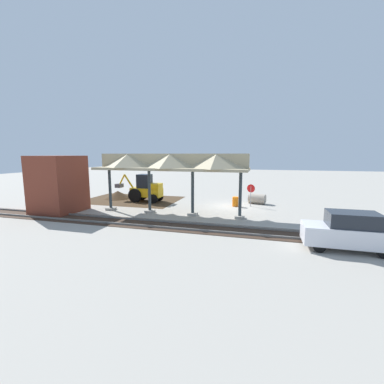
# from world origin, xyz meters

# --- Properties ---
(ground_plane) EXTENTS (120.00, 120.00, 0.00)m
(ground_plane) POSITION_xyz_m (0.00, 0.00, 0.00)
(ground_plane) COLOR #9E998E
(dirt_work_zone) EXTENTS (9.95, 7.00, 0.01)m
(dirt_work_zone) POSITION_xyz_m (10.70, -0.59, 0.00)
(dirt_work_zone) COLOR #42301E
(dirt_work_zone) RESTS_ON ground
(platform_canopy) EXTENTS (12.39, 3.20, 4.90)m
(platform_canopy) POSITION_xyz_m (4.41, 4.40, 4.16)
(platform_canopy) COLOR #9E998E
(platform_canopy) RESTS_ON ground
(rail_tracks) EXTENTS (60.00, 2.58, 0.15)m
(rail_tracks) POSITION_xyz_m (0.00, 7.78, 0.03)
(rail_tracks) COLOR slate
(rail_tracks) RESTS_ON ground
(stop_sign) EXTENTS (0.73, 0.27, 2.09)m
(stop_sign) POSITION_xyz_m (-1.74, -0.43, 1.49)
(stop_sign) COLOR gray
(stop_sign) RESTS_ON ground
(backhoe) EXTENTS (5.13, 1.77, 2.82)m
(backhoe) POSITION_xyz_m (8.87, -0.14, 1.27)
(backhoe) COLOR #EAB214
(backhoe) RESTS_ON ground
(dirt_mound) EXTENTS (6.22, 6.22, 1.65)m
(dirt_mound) POSITION_xyz_m (12.68, -1.05, 0.00)
(dirt_mound) COLOR #42301E
(dirt_mound) RESTS_ON ground
(concrete_pipe) EXTENTS (1.78, 1.35, 0.96)m
(concrete_pipe) POSITION_xyz_m (-2.29, -2.04, 0.48)
(concrete_pipe) COLOR #9E9384
(concrete_pipe) RESTS_ON ground
(brick_utility_building) EXTENTS (3.29, 3.66, 4.73)m
(brick_utility_building) POSITION_xyz_m (13.76, 6.18, 2.36)
(brick_utility_building) COLOR brown
(brick_utility_building) RESTS_ON ground
(distant_parked_car) EXTENTS (4.20, 1.76, 1.98)m
(distant_parked_car) POSITION_xyz_m (-7.08, 9.54, 0.98)
(distant_parked_car) COLOR silver
(distant_parked_car) RESTS_ON ground
(traffic_barrel) EXTENTS (0.56, 0.56, 0.90)m
(traffic_barrel) POSITION_xyz_m (-0.37, -0.10, 0.45)
(traffic_barrel) COLOR orange
(traffic_barrel) RESTS_ON ground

